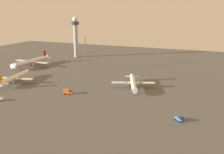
# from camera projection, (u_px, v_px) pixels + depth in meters

# --- Properties ---
(ground_plane) EXTENTS (416.00, 416.00, 0.00)m
(ground_plane) POSITION_uv_depth(u_px,v_px,m) (74.00, 94.00, 153.06)
(ground_plane) COLOR #56544F
(control_tower) EXTENTS (8.00, 8.00, 42.82)m
(control_tower) POSITION_uv_depth(u_px,v_px,m) (76.00, 34.00, 267.99)
(control_tower) COLOR #A8A8B2
(control_tower) RESTS_ON ground
(airplane_far_stand) EXTENTS (28.32, 36.16, 9.35)m
(airplane_far_stand) POSITION_uv_depth(u_px,v_px,m) (14.00, 78.00, 176.12)
(airplane_far_stand) COLOR silver
(airplane_far_stand) RESTS_ON ground
(airplane_mid_apron) EXTENTS (27.78, 35.25, 9.40)m
(airplane_mid_apron) POSITION_uv_depth(u_px,v_px,m) (133.00, 83.00, 164.65)
(airplane_mid_apron) COLOR silver
(airplane_mid_apron) RESTS_ON ground
(airplane_terminal_side) EXTENTS (35.54, 45.69, 11.73)m
(airplane_terminal_side) POSITION_uv_depth(u_px,v_px,m) (31.00, 61.00, 227.74)
(airplane_terminal_side) COLOR white
(airplane_terminal_side) RESTS_ON ground
(baggage_tractor) EXTENTS (4.49, 4.04, 2.25)m
(baggage_tractor) POSITION_uv_depth(u_px,v_px,m) (179.00, 119.00, 115.76)
(baggage_tractor) COLOR #3372BF
(baggage_tractor) RESTS_ON ground
(catering_truck) EXTENTS (6.01, 3.47, 3.05)m
(catering_truck) POSITION_uv_depth(u_px,v_px,m) (68.00, 92.00, 152.83)
(catering_truck) COLOR #D85919
(catering_truck) RESTS_ON ground
(apron_light_central) EXTENTS (4.80, 0.90, 27.69)m
(apron_light_central) POSITION_uv_depth(u_px,v_px,m) (85.00, 50.00, 216.75)
(apron_light_central) COLOR slate
(apron_light_central) RESTS_ON ground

